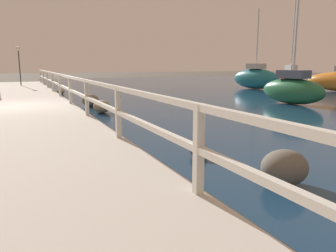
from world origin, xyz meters
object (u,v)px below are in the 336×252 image
object	(u,v)px
sailboat_red	(291,76)
sailboat_teal	(256,78)
dock_lamp	(19,57)
sailboat_green	(292,89)

from	to	relation	value
sailboat_red	sailboat_teal	bearing A→B (deg)	-147.70
dock_lamp	sailboat_teal	xyz separation A→B (m)	(15.54, -6.35, -1.52)
sailboat_red	dock_lamp	bearing A→B (deg)	178.63
sailboat_teal	sailboat_red	world-z (taller)	sailboat_red
sailboat_teal	sailboat_red	distance (m)	6.76
sailboat_teal	sailboat_green	size ratio (longest dim) A/B	1.19
sailboat_teal	sailboat_green	xyz separation A→B (m)	(-4.57, -8.08, -0.13)
sailboat_red	sailboat_green	world-z (taller)	sailboat_red
sailboat_red	sailboat_green	xyz separation A→B (m)	(-10.74, -10.86, -0.07)
dock_lamp	sailboat_green	bearing A→B (deg)	-52.77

